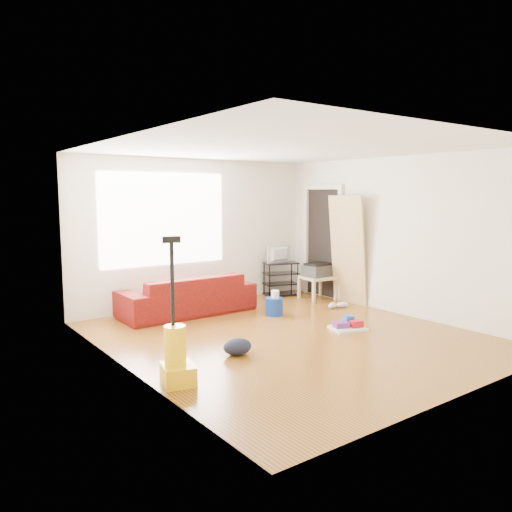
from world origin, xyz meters
TOP-DOWN VIEW (x-y plane):
  - room at (0.07, 0.15)m, footprint 4.51×5.01m
  - sofa at (-0.49, 1.95)m, footprint 2.16×0.84m
  - tv_stand at (1.65, 2.22)m, footprint 0.70×0.53m
  - tv at (1.65, 2.22)m, footprint 0.55×0.07m
  - side_table at (1.95, 1.53)m, footprint 0.60×0.60m
  - printer at (1.95, 1.53)m, footprint 0.49×0.38m
  - bucket at (0.58, 1.06)m, footprint 0.29×0.29m
  - toilet_paper at (0.59, 1.06)m, footprint 0.12×0.12m
  - cleaning_tray at (0.90, -0.22)m, footprint 0.56×0.50m
  - backpack at (-1.00, -0.23)m, footprint 0.37×0.30m
  - sneakers at (1.74, 0.81)m, footprint 0.44×0.23m
  - vacuum at (-2.00, -0.61)m, footprint 0.39×0.42m
  - door_panel at (2.13, 0.98)m, footprint 0.24×0.76m

SIDE VIEW (x-z plane):
  - sofa at x=-0.49m, z-range -0.32..0.32m
  - bucket at x=0.58m, z-range -0.14..0.14m
  - backpack at x=-1.00m, z-range -0.10..0.10m
  - door_panel at x=2.13m, z-range -0.94..0.94m
  - sneakers at x=1.74m, z-range 0.00..0.10m
  - cleaning_tray at x=0.90m, z-range -0.03..0.14m
  - toilet_paper at x=0.59m, z-range 0.14..0.25m
  - vacuum at x=-2.00m, z-range -0.47..1.02m
  - tv_stand at x=1.65m, z-range 0.01..0.63m
  - side_table at x=1.95m, z-range 0.15..0.57m
  - printer at x=1.95m, z-range 0.42..0.67m
  - tv at x=1.65m, z-range 0.63..0.94m
  - room at x=0.07m, z-range 0.00..2.51m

